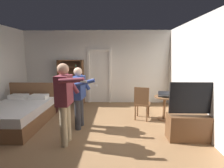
{
  "coord_description": "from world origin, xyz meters",
  "views": [
    {
      "loc": [
        0.78,
        -3.95,
        1.89
      ],
      "look_at": [
        0.67,
        0.25,
        1.17
      ],
      "focal_mm": 27.29,
      "sensor_mm": 36.0,
      "label": 1
    }
  ],
  "objects": [
    {
      "name": "suitcase_dark",
      "position": [
        -1.5,
        1.49,
        0.2
      ],
      "size": [
        0.63,
        0.5,
        0.41
      ],
      "primitive_type": "cube",
      "rotation": [
        0.0,
        0.0,
        0.22
      ],
      "color": "#4C1919",
      "rests_on": "ground_plane"
    },
    {
      "name": "person_blue_shirt",
      "position": [
        -0.29,
        -0.54,
        1.01
      ],
      "size": [
        0.67,
        0.59,
        1.73
      ],
      "color": "tan",
      "rests_on": "ground_plane"
    },
    {
      "name": "bed",
      "position": [
        -1.91,
        0.43,
        0.3
      ],
      "size": [
        1.45,
        2.04,
        1.02
      ],
      "color": "brown",
      "rests_on": "ground_plane"
    },
    {
      "name": "bookshelf",
      "position": [
        -0.99,
        2.58,
        0.93
      ],
      "size": [
        0.97,
        0.32,
        1.71
      ],
      "color": "brown",
      "rests_on": "ground_plane"
    },
    {
      "name": "side_table",
      "position": [
        2.19,
        0.91,
        0.47
      ],
      "size": [
        0.6,
        0.6,
        0.7
      ],
      "color": "brown",
      "rests_on": "ground_plane"
    },
    {
      "name": "bottle_on_table",
      "position": [
        2.33,
        0.83,
        0.8
      ],
      "size": [
        0.06,
        0.06,
        0.23
      ],
      "color": "#3B2A10",
      "rests_on": "side_table"
    },
    {
      "name": "person_striped_shirt",
      "position": [
        -0.18,
        0.28,
        0.92
      ],
      "size": [
        0.67,
        0.67,
        1.58
      ],
      "color": "#333338",
      "rests_on": "ground_plane"
    },
    {
      "name": "tv_flatscreen",
      "position": [
        2.53,
        -0.31,
        0.39
      ],
      "size": [
        1.19,
        0.4,
        1.32
      ],
      "color": "brown",
      "rests_on": "ground_plane"
    },
    {
      "name": "wall_back",
      "position": [
        0.0,
        2.8,
        1.41
      ],
      "size": [
        5.89,
        0.12,
        2.82
      ],
      "primitive_type": "cube",
      "color": "silver",
      "rests_on": "ground_plane"
    },
    {
      "name": "ground_plane",
      "position": [
        0.0,
        0.0,
        0.0
      ],
      "size": [
        6.22,
        6.22,
        0.0
      ],
      "primitive_type": "plane",
      "color": "olive"
    },
    {
      "name": "doorway_frame",
      "position": [
        0.1,
        2.72,
        1.22
      ],
      "size": [
        0.93,
        0.08,
        2.13
      ],
      "color": "white",
      "rests_on": "ground_plane"
    },
    {
      "name": "laptop",
      "position": [
        2.15,
        0.87,
        0.75
      ],
      "size": [
        0.39,
        0.39,
        0.16
      ],
      "color": "black",
      "rests_on": "side_table"
    },
    {
      "name": "wooden_chair",
      "position": [
        1.52,
        0.86,
        0.54
      ],
      "size": [
        0.53,
        0.53,
        0.99
      ],
      "color": "brown",
      "rests_on": "ground_plane"
    },
    {
      "name": "wall_right",
      "position": [
        2.89,
        0.0,
        1.41
      ],
      "size": [
        0.12,
        5.73,
        2.82
      ],
      "primitive_type": "cube",
      "color": "silver",
      "rests_on": "ground_plane"
    }
  ]
}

